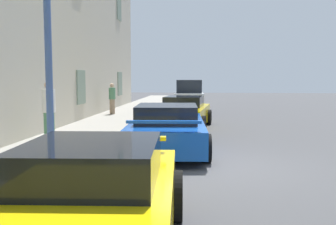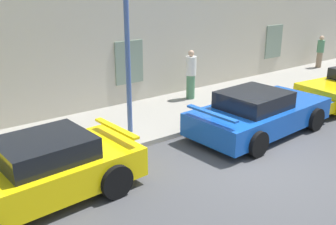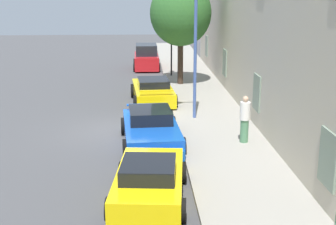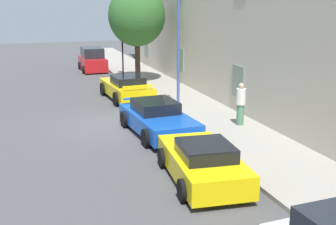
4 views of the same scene
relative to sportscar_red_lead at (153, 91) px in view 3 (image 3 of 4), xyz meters
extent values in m
plane|color=#444447|center=(5.08, -1.54, -0.61)|extent=(80.00, 80.00, 0.00)
cube|color=gray|center=(5.08, 2.58, -0.54)|extent=(60.00, 3.36, 0.14)
cube|color=#BCB29E|center=(5.08, 6.61, 4.56)|extent=(39.27, 4.70, 10.34)
cube|color=gray|center=(-10.63, 4.23, 0.99)|extent=(1.10, 0.06, 1.50)
cube|color=gray|center=(-2.77, 4.23, 0.99)|extent=(1.10, 0.06, 1.50)
cube|color=gray|center=(5.08, 4.23, 0.99)|extent=(1.10, 0.06, 1.50)
cube|color=gray|center=(12.94, 4.23, 0.99)|extent=(1.10, 0.06, 1.50)
cube|color=yellow|center=(0.15, 0.01, -0.06)|extent=(4.59, 2.18, 0.66)
cube|color=black|center=(0.48, 0.03, 0.49)|extent=(1.88, 1.63, 0.45)
cube|color=yellow|center=(-1.81, -0.12, -0.15)|extent=(1.45, 1.83, 0.36)
cube|color=yellow|center=(2.20, 0.15, 0.48)|extent=(0.27, 1.62, 0.06)
cylinder|color=black|center=(-1.17, -1.03, -0.24)|extent=(0.75, 0.29, 0.74)
cylinder|color=black|center=(-1.30, 0.86, -0.24)|extent=(0.75, 0.29, 0.74)
cylinder|color=black|center=(1.59, -0.84, -0.24)|extent=(0.75, 0.29, 0.74)
cylinder|color=black|center=(1.47, 1.05, -0.24)|extent=(0.75, 0.29, 0.74)
cube|color=#144CB2|center=(6.81, -0.23, -0.09)|extent=(4.65, 2.26, 0.64)
cube|color=black|center=(6.47, -0.25, 0.47)|extent=(1.91, 1.70, 0.47)
cube|color=#144CB2|center=(8.81, -0.11, -0.17)|extent=(1.47, 1.91, 0.35)
cube|color=#144CB2|center=(4.73, -0.35, 0.45)|extent=(0.26, 1.70, 0.06)
cylinder|color=black|center=(8.16, 0.85, -0.26)|extent=(0.71, 0.28, 0.70)
cylinder|color=black|center=(8.28, -1.14, -0.26)|extent=(0.71, 0.28, 0.70)
cylinder|color=black|center=(5.35, 0.68, -0.26)|extent=(0.71, 0.28, 0.70)
cylinder|color=black|center=(5.47, -1.31, -0.26)|extent=(0.71, 0.28, 0.70)
cube|color=yellow|center=(11.72, -0.37, -0.10)|extent=(4.28, 2.22, 0.68)
cube|color=black|center=(12.03, -0.40, 0.44)|extent=(1.78, 1.62, 0.41)
cube|color=yellow|center=(9.91, -0.20, -0.19)|extent=(1.39, 1.80, 0.38)
cylinder|color=black|center=(10.36, -1.17, -0.29)|extent=(0.67, 0.30, 0.65)
cylinder|color=black|center=(10.53, 0.67, -0.29)|extent=(0.67, 0.30, 0.65)
cylinder|color=black|center=(12.90, -1.41, -0.29)|extent=(0.67, 0.30, 0.65)
cylinder|color=black|center=(13.08, 0.43, -0.29)|extent=(0.67, 0.30, 0.65)
cube|color=red|center=(-10.24, -0.20, -0.04)|extent=(3.72, 1.72, 0.94)
cube|color=#1E232B|center=(-10.24, -0.20, 0.80)|extent=(2.23, 1.51, 0.74)
cylinder|color=black|center=(-11.34, -1.05, -0.32)|extent=(0.58, 0.20, 0.58)
cylinder|color=black|center=(-11.35, 0.64, -0.32)|extent=(0.58, 0.20, 0.58)
cylinder|color=black|center=(-9.12, -1.04, -0.32)|extent=(0.58, 0.20, 0.58)
cylinder|color=black|center=(-9.13, 0.66, -0.32)|extent=(0.58, 0.20, 0.58)
cylinder|color=#38281E|center=(-4.09, 1.78, 0.95)|extent=(0.34, 0.34, 2.85)
ellipsoid|color=#2D6028|center=(-4.09, 1.78, 3.72)|extent=(3.60, 3.60, 3.84)
cylinder|color=black|center=(-6.81, 1.41, 1.30)|extent=(0.10, 0.10, 3.55)
cube|color=black|center=(-6.81, 1.27, 2.63)|extent=(0.22, 0.20, 0.66)
sphere|color=red|center=(-6.81, 1.16, 2.84)|extent=(0.12, 0.12, 0.12)
sphere|color=black|center=(-6.81, 1.16, 2.63)|extent=(0.12, 0.12, 0.12)
sphere|color=black|center=(-6.81, 1.16, 2.42)|extent=(0.12, 0.12, 0.12)
cylinder|color=white|center=(-6.81, 1.31, 1.88)|extent=(0.44, 0.02, 0.44)
cylinder|color=#3F5999|center=(3.57, 1.80, 2.64)|extent=(0.14, 0.14, 6.23)
cylinder|color=#4C7F59|center=(7.13, 3.31, -0.03)|extent=(0.32, 0.32, 0.89)
cylinder|color=silver|center=(7.13, 3.31, 0.75)|extent=(0.41, 0.41, 0.68)
sphere|color=tan|center=(7.13, 3.31, 1.22)|extent=(0.22, 0.22, 0.22)
camera|label=1|loc=(-3.85, -1.28, 1.48)|focal=41.49mm
camera|label=2|loc=(-1.79, -7.14, 3.72)|focal=41.12mm
camera|label=3|loc=(24.30, -0.54, 5.35)|focal=51.16mm
camera|label=4|loc=(22.96, -5.22, 4.68)|focal=46.29mm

